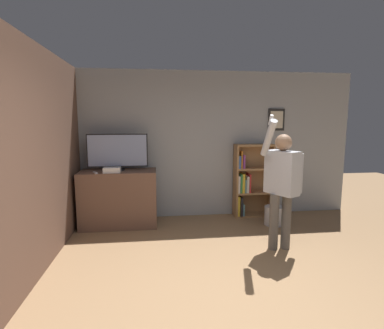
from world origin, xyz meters
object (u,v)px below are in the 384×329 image
Objects in this scene: game_console at (112,170)px; bookshelf at (249,182)px; television at (118,152)px; person at (282,181)px; waste_bin at (274,216)px.

bookshelf is (2.45, 0.42, -0.35)m from game_console.
game_console is (-0.07, -0.22, -0.28)m from television.
person is (2.35, -1.30, -0.30)m from television.
television is 2.47m from bookshelf.
bookshelf is at bearing 150.03° from person.
game_console is at bearing -170.33° from bookshelf.
waste_bin is (2.74, -0.12, -0.84)m from game_console.
person is at bearing -28.95° from television.
game_console is 2.51m from bookshelf.
waste_bin is at bearing 133.29° from person.
game_console is at bearing 177.42° from waste_bin.
bookshelf is 0.73× the size of person.
television is 2.91m from waste_bin.
person reaches higher than bookshelf.
bookshelf is 0.78m from waste_bin.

